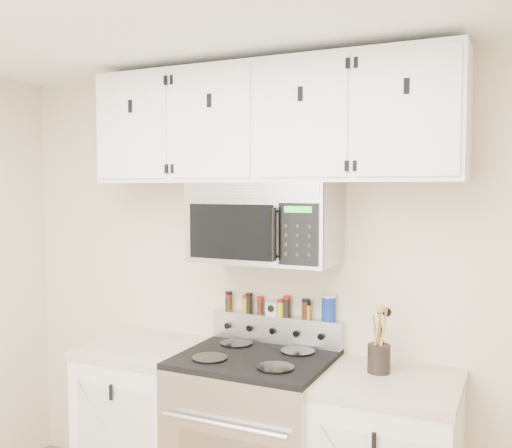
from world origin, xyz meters
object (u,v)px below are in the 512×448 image
at_px(microwave, 265,222).
at_px(salt_canister, 329,308).
at_px(utensil_crock, 379,356).
at_px(range, 255,443).

relative_size(microwave, salt_canister, 5.49).
distance_m(microwave, salt_canister, 0.57).
distance_m(utensil_crock, salt_canister, 0.41).
distance_m(range, utensil_crock, 0.81).
bearing_deg(utensil_crock, microwave, 176.57).
relative_size(microwave, utensil_crock, 2.38).
bearing_deg(salt_canister, microwave, -152.84).
bearing_deg(microwave, utensil_crock, -3.43).
relative_size(utensil_crock, salt_canister, 2.30).
distance_m(range, microwave, 1.15).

